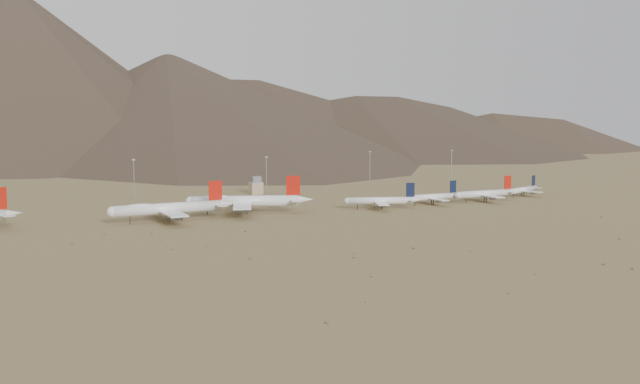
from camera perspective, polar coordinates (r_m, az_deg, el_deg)
name	(u,v)px	position (r m, az deg, el deg)	size (l,w,h in m)	color
ground	(277,222)	(362.29, -3.46, -2.41)	(3000.00, 3000.00, 0.00)	olive
mountain_ridge	(82,53)	(1244.95, -18.54, 10.53)	(4400.00, 1000.00, 300.00)	#47372B
widebody_centre	(169,208)	(370.67, -12.02, -1.28)	(66.38, 51.08, 19.71)	white
widebody_east	(245,201)	(391.41, -6.01, -0.71)	(67.08, 53.36, 20.68)	white
narrowbody_a	(382,201)	(410.06, 5.01, -0.69)	(43.76, 32.61, 15.00)	white
narrowbody_b	(433,197)	(434.66, 9.03, -0.39)	(41.73, 29.97, 13.76)	white
narrowbody_c	(486,194)	(453.20, 13.13, -0.13)	(47.02, 33.58, 15.51)	white
narrowbody_d	(523,190)	(489.66, 15.93, 0.18)	(36.88, 27.67, 12.84)	white
control_tower	(256,186)	(483.67, -5.15, 0.46)	(8.00, 8.00, 12.00)	tan
mast_west	(134,177)	(467.03, -14.66, 1.16)	(2.00, 0.60, 25.70)	gray
mast_centre	(267,174)	(479.07, -4.30, 1.48)	(2.00, 0.60, 25.70)	gray
mast_east	(370,166)	(540.90, 4.01, 2.06)	(2.00, 0.60, 25.70)	gray
mast_far_east	(452,165)	(567.04, 10.48, 2.18)	(2.00, 0.60, 25.70)	gray
desert_scrub	(390,243)	(303.55, 5.64, -4.12)	(373.57, 165.24, 0.90)	brown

